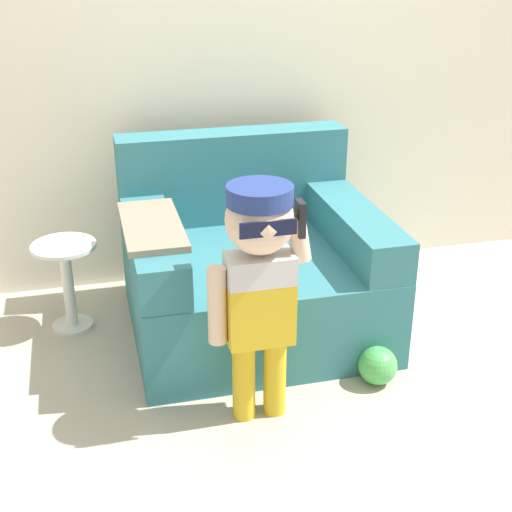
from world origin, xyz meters
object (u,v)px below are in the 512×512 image
Objects in this scene: armchair at (250,266)px; person_child at (259,269)px; toy_ball at (378,366)px; side_table at (67,278)px.

person_child is (-0.14, -0.72, 0.34)m from armchair.
toy_ball is at bearing -57.64° from armchair.
side_table is 1.49m from toy_ball.
person_child is at bearing -100.96° from armchair.
armchair is 0.86m from side_table.
toy_ball is (0.54, 0.09, -0.55)m from person_child.
armchair is 7.02× the size of toy_ball.
side_table is (-0.71, 0.88, -0.37)m from person_child.
toy_ball is (1.25, -0.79, -0.18)m from side_table.
armchair is 0.81m from person_child.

